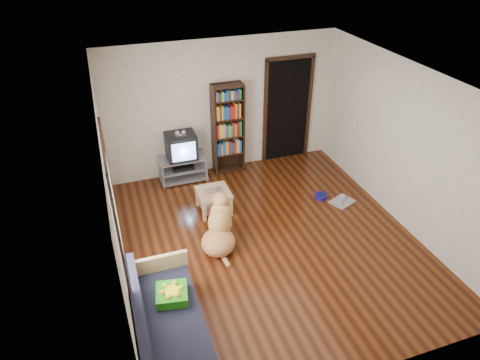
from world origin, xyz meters
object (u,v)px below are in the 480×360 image
object	(u,v)px
green_cushion	(172,294)
crt_tv	(181,145)
dog_bowl	(321,196)
grey_rag	(342,202)
coffee_table	(214,197)
tv_stand	(183,168)
bookshelf	(228,124)
laptop	(214,191)
sofa	(168,328)
dog	(220,229)

from	to	relation	value
green_cushion	crt_tv	xyz separation A→B (m)	(0.85, 3.35, 0.26)
dog_bowl	crt_tv	world-z (taller)	crt_tv
grey_rag	coffee_table	world-z (taller)	coffee_table
tv_stand	bookshelf	distance (m)	1.20
laptop	coffee_table	size ratio (longest dim) A/B	0.56
green_cushion	tv_stand	xyz separation A→B (m)	(0.85, 3.33, -0.21)
dog_bowl	crt_tv	distance (m)	2.77
grey_rag	tv_stand	xyz separation A→B (m)	(-2.54, 1.69, 0.25)
dog_bowl	coffee_table	size ratio (longest dim) A/B	0.40
bookshelf	grey_rag	bearing A→B (deg)	-48.22
crt_tv	bookshelf	size ratio (longest dim) A/B	0.32
green_cushion	dog_bowl	bearing A→B (deg)	41.31
grey_rag	crt_tv	bearing A→B (deg)	146.08
laptop	sofa	xyz separation A→B (m)	(-1.26, -2.43, -0.15)
crt_tv	green_cushion	bearing A→B (deg)	-104.23
sofa	crt_tv	bearing A→B (deg)	75.07
crt_tv	dog	distance (m)	2.15
dog_bowl	tv_stand	xyz separation A→B (m)	(-2.24, 1.44, 0.23)
tv_stand	bookshelf	bearing A→B (deg)	5.63
bookshelf	crt_tv	bearing A→B (deg)	-175.68
grey_rag	dog	world-z (taller)	dog
grey_rag	tv_stand	bearing A→B (deg)	146.42
dog_bowl	crt_tv	xyz separation A→B (m)	(-2.24, 1.46, 0.70)
coffee_table	dog	size ratio (longest dim) A/B	0.55
grey_rag	crt_tv	distance (m)	3.15
dog_bowl	crt_tv	size ratio (longest dim) A/B	0.38
sofa	dog	distance (m)	1.90
tv_stand	grey_rag	bearing A→B (deg)	-33.58
green_cushion	tv_stand	size ratio (longest dim) A/B	0.42
green_cushion	crt_tv	bearing A→B (deg)	85.60
dog_bowl	tv_stand	size ratio (longest dim) A/B	0.24
dog_bowl	laptop	bearing A→B (deg)	173.11
bookshelf	tv_stand	bearing A→B (deg)	-174.37
laptop	tv_stand	world-z (taller)	tv_stand
sofa	coffee_table	distance (m)	2.76
coffee_table	dog	world-z (taller)	dog
tv_stand	dog	size ratio (longest dim) A/B	0.90
grey_rag	crt_tv	world-z (taller)	crt_tv
coffee_table	tv_stand	bearing A→B (deg)	103.66
green_cushion	bookshelf	size ratio (longest dim) A/B	0.21
green_cushion	dog	world-z (taller)	dog
green_cushion	sofa	size ratio (longest dim) A/B	0.21
bookshelf	sofa	distance (m)	4.26
tv_stand	sofa	bearing A→B (deg)	-105.02
laptop	dog_bowl	xyz separation A→B (m)	(1.96, -0.24, -0.37)
tv_stand	bookshelf	xyz separation A→B (m)	(0.95, 0.09, 0.73)
dog_bowl	grey_rag	xyz separation A→B (m)	(0.30, -0.25, -0.03)
green_cushion	dog	size ratio (longest dim) A/B	0.37
dog_bowl	coffee_table	distance (m)	1.99
green_cushion	coffee_table	distance (m)	2.45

